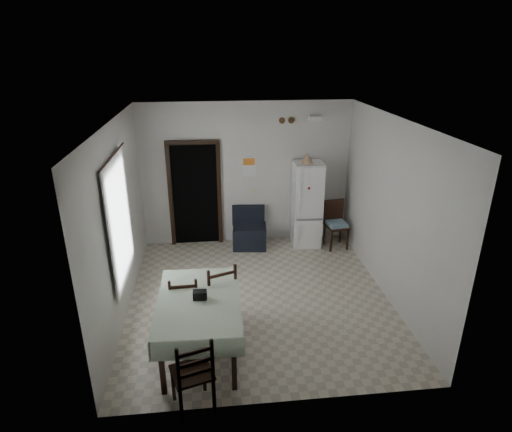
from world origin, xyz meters
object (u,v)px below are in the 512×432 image
object	(u,v)px
navy_seat	(250,228)
dining_chair_far_left	(185,303)
dining_chair_far_right	(218,294)
dining_chair_near_head	(192,371)
fridge	(307,204)
corner_chair	(337,225)
dining_table	(200,327)

from	to	relation	value
navy_seat	dining_chair_far_left	size ratio (longest dim) A/B	0.84
dining_chair_far_right	dining_chair_near_head	distance (m)	1.55
fridge	dining_chair_far_left	size ratio (longest dim) A/B	1.82
corner_chair	fridge	bearing A→B (deg)	150.90
navy_seat	dining_chair_far_right	xyz separation A→B (m)	(-0.71, -2.62, 0.13)
navy_seat	dining_chair_near_head	size ratio (longest dim) A/B	0.79
fridge	corner_chair	bearing A→B (deg)	-18.85
dining_chair_far_right	fridge	bearing A→B (deg)	-145.47
dining_chair_near_head	dining_table	bearing A→B (deg)	-112.24
dining_table	corner_chair	bearing A→B (deg)	48.96
navy_seat	dining_table	distance (m)	3.35
dining_table	dining_chair_near_head	world-z (taller)	dining_chair_near_head
dining_chair_far_right	dining_chair_far_left	bearing A→B (deg)	-7.05
corner_chair	dining_table	xyz separation A→B (m)	(-2.72, -2.98, -0.06)
fridge	dining_chair_near_head	xyz separation A→B (m)	(-2.22, -4.13, -0.36)
corner_chair	dining_chair_far_left	size ratio (longest dim) A/B	1.01
fridge	dining_chair_far_left	xyz separation A→B (m)	(-2.36, -2.73, -0.39)
navy_seat	dining_chair_near_head	world-z (taller)	dining_chair_near_head
dining_chair_far_right	dining_chair_near_head	xyz separation A→B (m)	(-0.33, -1.51, -0.03)
dining_chair_near_head	dining_chair_far_left	bearing A→B (deg)	-101.68
dining_table	dining_chair_far_left	world-z (taller)	dining_chair_far_left
fridge	dining_table	size ratio (longest dim) A/B	1.08
dining_chair_far_left	dining_chair_near_head	distance (m)	1.41
dining_table	dining_chair_far_left	bearing A→B (deg)	115.96
dining_chair_far_left	dining_chair_near_head	xyz separation A→B (m)	(0.14, -1.41, 0.03)
corner_chair	dining_chair_near_head	xyz separation A→B (m)	(-2.80, -3.90, 0.02)
fridge	dining_chair_far_right	bearing A→B (deg)	-123.23
navy_seat	dining_chair_far_right	size ratio (longest dim) A/B	0.76
dining_table	dining_chair_near_head	xyz separation A→B (m)	(-0.08, -0.93, 0.09)
dining_table	dining_chair_near_head	distance (m)	0.94
corner_chair	dining_chair_near_head	bearing A→B (deg)	-133.40
navy_seat	corner_chair	bearing A→B (deg)	-1.51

